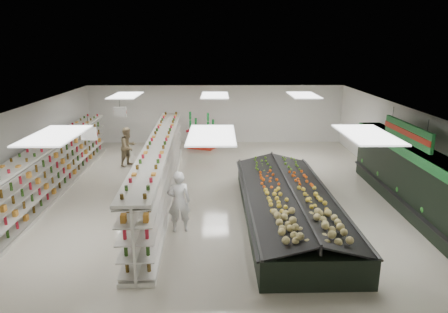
{
  "coord_description": "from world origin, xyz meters",
  "views": [
    {
      "loc": [
        0.2,
        -13.97,
        5.43
      ],
      "look_at": [
        0.37,
        0.44,
        1.31
      ],
      "focal_mm": 32.0,
      "sensor_mm": 36.0,
      "label": 1
    }
  ],
  "objects_px": {
    "shopper_main": "(179,202)",
    "shopper_background": "(128,147)",
    "soda_endcap": "(202,132)",
    "gondola_left": "(57,166)",
    "gondola_center": "(160,170)",
    "produce_island": "(288,203)"
  },
  "relations": [
    {
      "from": "gondola_center",
      "to": "shopper_main",
      "type": "height_order",
      "value": "gondola_center"
    },
    {
      "from": "gondola_left",
      "to": "soda_endcap",
      "type": "distance_m",
      "value": 8.03
    },
    {
      "from": "gondola_center",
      "to": "soda_endcap",
      "type": "xyz_separation_m",
      "value": [
        1.23,
        6.83,
        -0.07
      ]
    },
    {
      "from": "produce_island",
      "to": "shopper_main",
      "type": "xyz_separation_m",
      "value": [
        -3.37,
        -0.8,
        0.4
      ]
    },
    {
      "from": "produce_island",
      "to": "soda_endcap",
      "type": "xyz_separation_m",
      "value": [
        -3.1,
        9.01,
        0.34
      ]
    },
    {
      "from": "gondola_center",
      "to": "soda_endcap",
      "type": "bearing_deg",
      "value": 77.51
    },
    {
      "from": "gondola_left",
      "to": "gondola_center",
      "type": "xyz_separation_m",
      "value": [
        4.09,
        -0.81,
        0.07
      ]
    },
    {
      "from": "produce_island",
      "to": "shopper_main",
      "type": "distance_m",
      "value": 3.49
    },
    {
      "from": "shopper_main",
      "to": "shopper_background",
      "type": "height_order",
      "value": "shopper_main"
    },
    {
      "from": "soda_endcap",
      "to": "shopper_main",
      "type": "xyz_separation_m",
      "value": [
        -0.27,
        -9.81,
        0.07
      ]
    },
    {
      "from": "soda_endcap",
      "to": "shopper_main",
      "type": "distance_m",
      "value": 9.82
    },
    {
      "from": "soda_endcap",
      "to": "shopper_main",
      "type": "bearing_deg",
      "value": -91.58
    },
    {
      "from": "soda_endcap",
      "to": "shopper_background",
      "type": "distance_m",
      "value": 4.5
    },
    {
      "from": "gondola_left",
      "to": "soda_endcap",
      "type": "height_order",
      "value": "gondola_left"
    },
    {
      "from": "gondola_left",
      "to": "shopper_background",
      "type": "height_order",
      "value": "gondola_left"
    },
    {
      "from": "gondola_center",
      "to": "gondola_left",
      "type": "bearing_deg",
      "value": 166.56
    },
    {
      "from": "gondola_left",
      "to": "produce_island",
      "type": "distance_m",
      "value": 8.95
    },
    {
      "from": "produce_island",
      "to": "shopper_background",
      "type": "relative_size",
      "value": 4.43
    },
    {
      "from": "gondola_left",
      "to": "shopper_main",
      "type": "height_order",
      "value": "gondola_left"
    },
    {
      "from": "shopper_main",
      "to": "shopper_background",
      "type": "distance_m",
      "value": 7.28
    },
    {
      "from": "shopper_background",
      "to": "soda_endcap",
      "type": "bearing_deg",
      "value": -13.4
    },
    {
      "from": "gondola_left",
      "to": "soda_endcap",
      "type": "bearing_deg",
      "value": 47.42
    }
  ]
}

